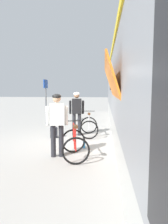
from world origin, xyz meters
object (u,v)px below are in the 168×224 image
at_px(cyclist_far_in_white, 57,119).
at_px(bicycle_far_red, 74,144).
at_px(train_car, 156,87).
at_px(water_bottle_near_the_bikes, 84,145).
at_px(bicycle_near_silver, 89,126).
at_px(backpack_on_platform, 54,133).
at_px(cyclist_near_in_dark, 77,110).
at_px(platform_sign_post, 46,94).

relative_size(cyclist_far_in_white, bicycle_far_red, 1.47).
relative_size(train_car, bicycle_far_red, 16.56).
height_order(bicycle_far_red, water_bottle_near_the_bikes, bicycle_far_red).
xyz_separation_m(cyclist_far_in_white, bicycle_near_silver, (0.70, 2.64, -0.65)).
bearing_deg(bicycle_far_red, cyclist_far_in_white, 168.16).
distance_m(bicycle_far_red, backpack_on_platform, 2.62).
bearing_deg(train_car, cyclist_near_in_dark, 164.75).
distance_m(train_car, backpack_on_platform, 4.14).
bearing_deg(backpack_on_platform, train_car, -18.86).
xyz_separation_m(bicycle_near_silver, backpack_on_platform, (-1.34, -0.39, -0.20)).
distance_m(train_car, cyclist_far_in_white, 3.77).
height_order(cyclist_far_in_white, backpack_on_platform, cyclist_far_in_white).
distance_m(backpack_on_platform, platform_sign_post, 3.58).
bearing_deg(water_bottle_near_the_bikes, bicycle_far_red, -99.37).
bearing_deg(water_bottle_near_the_bikes, cyclist_far_in_white, -126.37).
distance_m(bicycle_far_red, platform_sign_post, 6.02).
bearing_deg(train_car, bicycle_far_red, -141.57).
xyz_separation_m(cyclist_near_in_dark, bicycle_far_red, (0.31, -2.85, -0.65)).
distance_m(cyclist_near_in_dark, platform_sign_post, 3.30).
relative_size(water_bottle_near_the_bikes, platform_sign_post, 0.09).
distance_m(cyclist_far_in_white, bicycle_near_silver, 2.81).
distance_m(cyclist_near_in_dark, bicycle_near_silver, 0.83).
distance_m(train_car, platform_sign_post, 5.95).
height_order(bicycle_near_silver, platform_sign_post, platform_sign_post).
xyz_separation_m(cyclist_near_in_dark, bicycle_near_silver, (0.51, -0.11, -0.65)).
bearing_deg(bicycle_far_red, bicycle_near_silver, 85.93).
bearing_deg(platform_sign_post, water_bottle_near_the_bikes, -60.82).
distance_m(bicycle_near_silver, bicycle_far_red, 2.75).
xyz_separation_m(cyclist_far_in_white, bicycle_far_red, (0.50, -0.10, -0.65)).
bearing_deg(cyclist_near_in_dark, bicycle_near_silver, -11.75).
distance_m(water_bottle_near_the_bikes, platform_sign_post, 5.28).
bearing_deg(platform_sign_post, train_car, -34.51).
height_order(bicycle_near_silver, water_bottle_near_the_bikes, bicycle_near_silver).
distance_m(bicycle_near_silver, backpack_on_platform, 1.41).
height_order(cyclist_far_in_white, bicycle_near_silver, cyclist_far_in_white).
distance_m(train_car, water_bottle_near_the_bikes, 3.23).
bearing_deg(train_car, cyclist_far_in_white, -147.73).
bearing_deg(backpack_on_platform, cyclist_near_in_dark, 16.61).
height_order(backpack_on_platform, platform_sign_post, platform_sign_post).
relative_size(bicycle_near_silver, backpack_on_platform, 2.81).
xyz_separation_m(cyclist_near_in_dark, platform_sign_post, (-1.99, 2.57, 0.57)).
relative_size(bicycle_far_red, platform_sign_post, 0.50).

